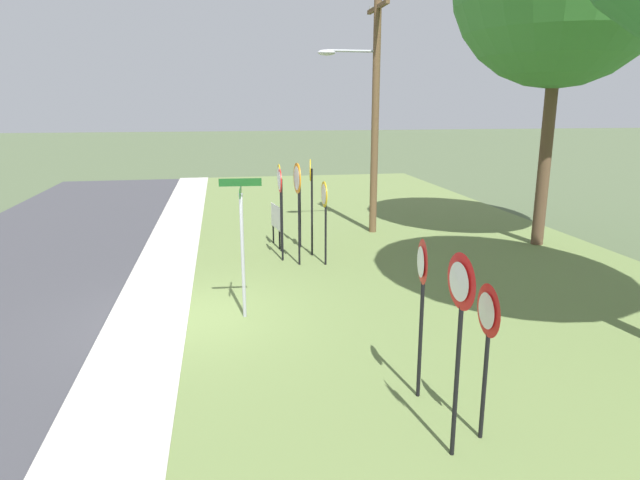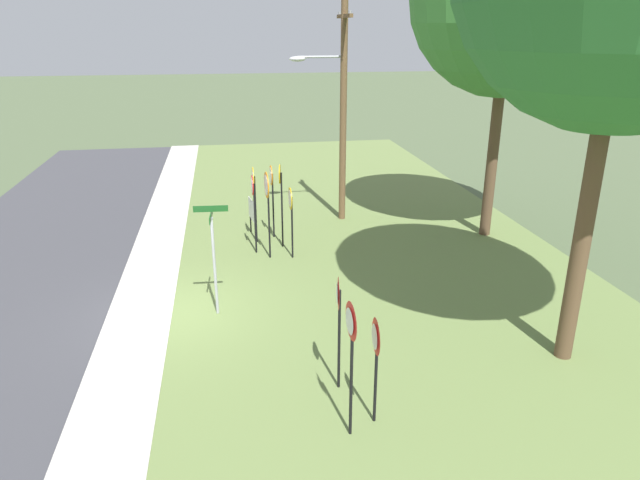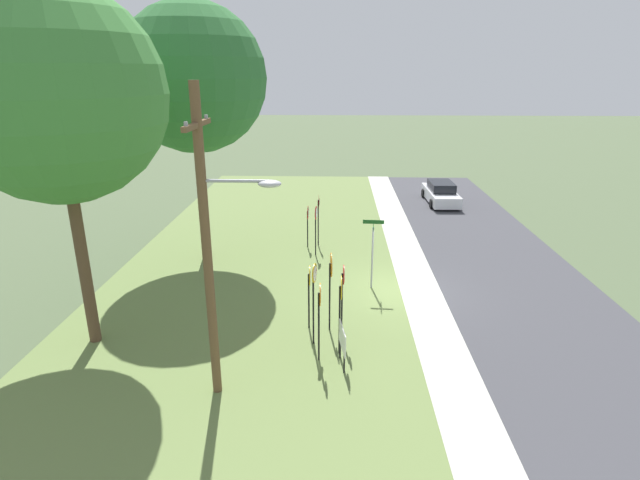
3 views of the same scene
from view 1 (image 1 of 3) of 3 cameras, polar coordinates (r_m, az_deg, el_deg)
The scene contains 15 objects.
ground_plane at distance 11.55m, azimuth -13.51°, elevation -7.98°, with size 160.00×160.00×0.00m, color #4C5B3D.
sidewalk_strip at distance 11.63m, azimuth -17.50°, elevation -7.95°, with size 44.00×1.60×0.06m, color #BCB7AD.
grass_median at distance 12.64m, azimuth 14.89°, elevation -6.03°, with size 44.00×12.00×0.04m, color olive.
stop_sign_near_left at distance 16.20m, azimuth -2.21°, elevation 5.42°, with size 0.66×0.10×2.49m.
stop_sign_near_right at distance 14.32m, azimuth -2.34°, elevation 5.14°, with size 0.79×0.11×2.73m.
stop_sign_far_left at distance 15.29m, azimuth -0.94°, elevation 5.41°, with size 0.60×0.13×2.73m.
stop_sign_far_center at distance 14.38m, azimuth 0.48°, elevation 3.62°, with size 0.67×0.10×2.25m.
stop_sign_far_right at distance 15.73m, azimuth -4.23°, elevation 5.34°, with size 0.70×0.09×2.55m.
stop_sign_center_tall at distance 14.79m, azimuth -4.11°, elevation 4.57°, with size 0.62×0.10×2.52m.
yield_sign_near_left at distance 7.12m, azimuth 16.94°, elevation -8.68°, with size 0.67×0.11×2.09m.
yield_sign_near_right at distance 6.54m, azimuth 14.25°, elevation -6.97°, with size 0.67×0.11×2.58m.
yield_sign_far_left at distance 7.84m, azimuth 10.48°, elevation -4.39°, with size 0.64×0.13×2.39m.
street_name_post at distance 10.84m, azimuth -8.11°, elevation 0.42°, with size 0.96×0.82×2.82m.
utility_pole at distance 18.12m, azimuth 5.40°, elevation 14.44°, with size 2.10×2.01×8.06m.
notice_board at distance 16.56m, azimuth -4.59°, elevation 2.19°, with size 1.09×0.19×1.25m.
Camera 1 is at (10.72, 0.79, 4.24)m, focal length 30.75 mm.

